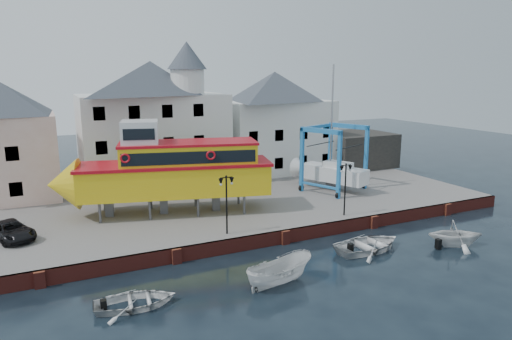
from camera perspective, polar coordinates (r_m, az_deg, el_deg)
name	(u,v)px	position (r m, az deg, el deg)	size (l,w,h in m)	color
ground	(285,244)	(33.34, 3.64, -9.18)	(140.00, 140.00, 0.00)	black
hardstanding	(228,200)	(42.63, -3.52, -3.71)	(44.00, 22.00, 1.00)	#635D59
quay_wall	(284,237)	(33.24, 3.56, -8.32)	(44.00, 0.47, 1.00)	maroon
building_pink	(7,142)	(45.61, -28.71, 3.12)	(8.00, 7.00, 10.30)	beige
building_white_main	(154,121)	(46.91, -12.60, 5.99)	(14.00, 8.30, 14.00)	white
building_white_right	(274,122)	(52.36, 2.31, 6.05)	(12.00, 8.00, 11.20)	white
shed_dark	(355,149)	(56.54, 12.26, 2.55)	(8.00, 7.00, 4.00)	black
lamp_post_left	(226,190)	(31.46, -3.72, -2.50)	(1.12, 0.32, 4.20)	black
lamp_post_right	(346,176)	(36.23, 11.14, -0.76)	(1.12, 0.32, 4.20)	black
tour_boat	(163,170)	(36.73, -11.56, -0.04)	(17.64, 8.11, 7.47)	#59595E
travel_lift	(328,169)	(44.69, 8.94, 0.19)	(6.77, 8.00, 11.86)	#2171BD
van	(11,230)	(35.28, -28.31, -6.66)	(2.04, 4.42, 1.23)	black
motorboat_a	(279,284)	(27.38, 2.94, -14.09)	(1.72, 4.56, 1.76)	silver
motorboat_b	(369,250)	(33.10, 13.94, -9.69)	(3.69, 5.17, 1.07)	silver
motorboat_c	(454,246)	(35.84, 23.54, -8.66)	(3.26, 3.78, 1.99)	silver
motorboat_d	(136,307)	(25.84, -14.79, -16.20)	(3.02, 4.23, 0.88)	silver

